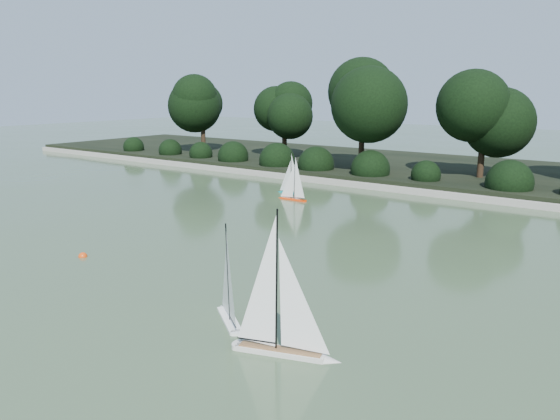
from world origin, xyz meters
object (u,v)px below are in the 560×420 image
race_buoy (83,257)px  sailboat_white_a (228,303)px  sailboat_teal (289,187)px  sailboat_white_b (288,332)px  sailboat_orange (291,192)px

race_buoy → sailboat_white_a: bearing=-7.0°
sailboat_teal → sailboat_white_b: bearing=-54.5°
race_buoy → sailboat_orange: bearing=89.8°
sailboat_white_a → sailboat_orange: sailboat_white_a is taller
sailboat_teal → sailboat_orange: bearing=-50.7°
sailboat_orange → race_buoy: bearing=-90.2°
sailboat_white_a → sailboat_white_b: bearing=-15.5°
sailboat_white_b → sailboat_teal: 10.15m
sailboat_white_a → race_buoy: 4.10m
sailboat_white_b → sailboat_orange: (-5.30, 7.54, -0.07)m
sailboat_white_b → sailboat_orange: size_ratio=1.37×
sailboat_white_a → sailboat_teal: (-4.63, 7.91, -0.02)m
sailboat_teal → race_buoy: 7.44m
sailboat_white_b → race_buoy: (-5.32, 0.85, -0.29)m
sailboat_white_a → sailboat_white_b: sailboat_white_b is taller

